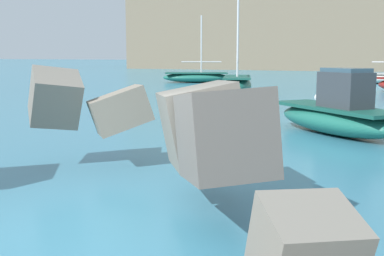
# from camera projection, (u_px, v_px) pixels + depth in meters

# --- Properties ---
(ground_plane) EXTENTS (400.00, 400.00, 0.00)m
(ground_plane) POSITION_uv_depth(u_px,v_px,m) (94.00, 231.00, 6.45)
(ground_plane) COLOR teal
(breakwater_jetty) EXTENTS (30.66, 7.08, 2.48)m
(breakwater_jetty) POSITION_uv_depth(u_px,v_px,m) (164.00, 141.00, 7.05)
(breakwater_jetty) COLOR gray
(breakwater_jetty) RESTS_ON ground
(boat_near_left) EXTENTS (6.01, 4.16, 5.59)m
(boat_near_left) POSITION_uv_depth(u_px,v_px,m) (196.00, 77.00, 40.73)
(boat_near_left) COLOR #1E6656
(boat_near_left) RESTS_ON ground
(boat_near_centre) EXTENTS (3.13, 5.45, 8.54)m
(boat_near_centre) POSITION_uv_depth(u_px,v_px,m) (237.00, 84.00, 28.69)
(boat_near_centre) COLOR #1E6656
(boat_near_centre) RESTS_ON ground
(boat_near_right) EXTENTS (4.20, 2.43, 8.25)m
(boat_near_right) POSITION_uv_depth(u_px,v_px,m) (383.00, 77.00, 39.09)
(boat_near_right) COLOR beige
(boat_near_right) RESTS_ON ground
(boat_far_centre) EXTENTS (4.54, 4.33, 1.97)m
(boat_far_centre) POSITION_uv_depth(u_px,v_px,m) (337.00, 114.00, 14.15)
(boat_far_centre) COLOR #1E6656
(boat_far_centre) RESTS_ON ground
(mooring_buoy_inner) EXTENTS (0.44, 0.44, 0.44)m
(mooring_buoy_inner) POSITION_uv_depth(u_px,v_px,m) (319.00, 98.00, 23.93)
(mooring_buoy_inner) COLOR silver
(mooring_buoy_inner) RESTS_ON ground
(mooring_buoy_middle) EXTENTS (0.44, 0.44, 0.44)m
(mooring_buoy_middle) POSITION_uv_depth(u_px,v_px,m) (171.00, 107.00, 19.73)
(mooring_buoy_middle) COLOR yellow
(mooring_buoy_middle) RESTS_ON ground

